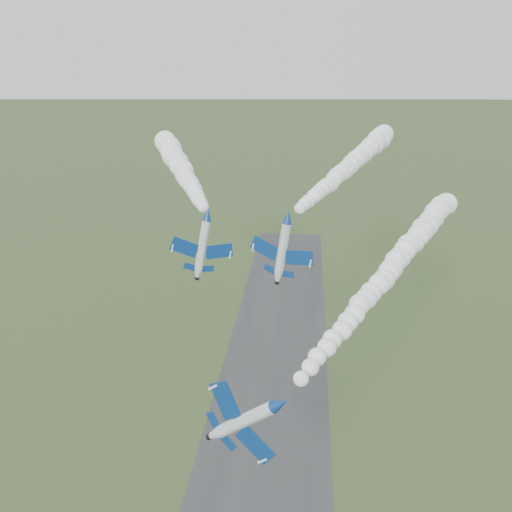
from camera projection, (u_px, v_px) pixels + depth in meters
The scene contains 7 objects.
runway at pixel (267, 431), 108.52m from camera, with size 24.00×260.00×0.04m, color #323234.
jet_lead at pixel (280, 404), 59.18m from camera, with size 6.93×12.22×8.19m.
smoke_trail_jet_lead at pixel (395, 264), 92.41m from camera, with size 4.68×75.83×4.68m, color white, non-canonical shape.
jet_pair_left at pixel (208, 214), 85.56m from camera, with size 9.62×11.36×3.23m.
smoke_trail_jet_pair_left at pixel (181, 167), 117.10m from camera, with size 5.42×64.62×5.42m, color white, non-canonical shape.
jet_pair_right at pixel (288, 217), 84.19m from camera, with size 10.10×11.84×3.18m.
smoke_trail_jet_pair_right at pixel (351, 164), 114.29m from camera, with size 4.76×65.28×4.76m, color white, non-canonical shape.
Camera 1 is at (6.52, -61.39, 67.10)m, focal length 40.00 mm.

